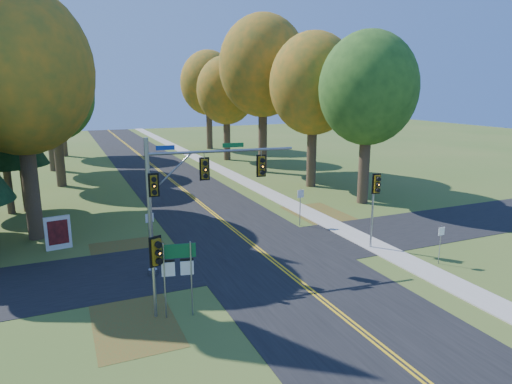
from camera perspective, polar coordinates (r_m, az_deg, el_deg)
name	(u,v)px	position (r m, az deg, el deg)	size (l,w,h in m)	color
ground	(277,265)	(23.15, 2.69, -9.04)	(160.00, 160.00, 0.00)	#3C5B20
road_main	(277,264)	(23.14, 2.69, -9.02)	(8.00, 160.00, 0.02)	black
road_cross	(261,251)	(24.83, 0.64, -7.44)	(60.00, 6.00, 0.02)	black
centerline_left	(276,264)	(23.10, 2.46, -9.03)	(0.10, 160.00, 0.01)	gold
centerline_right	(279,264)	(23.18, 2.91, -8.95)	(0.10, 160.00, 0.01)	gold
sidewalk_east	(378,247)	(26.29, 15.00, -6.67)	(1.60, 160.00, 0.06)	#9E998E
leaf_patch_w_near	(133,257)	(24.99, -15.18, -7.79)	(4.00, 6.00, 0.00)	brown
leaf_patch_e	(329,218)	(31.27, 9.08, -3.28)	(3.50, 8.00, 0.00)	brown
leaf_patch_w_far	(134,322)	(18.52, -15.00, -15.41)	(3.00, 5.00, 0.00)	brown
tree_w_a	(20,72)	(28.68, -27.44, 13.19)	(8.00, 8.00, 14.15)	#38281C
tree_e_a	(368,89)	(35.05, 13.86, 12.39)	(7.20, 7.20, 12.73)	#38281C
tree_w_b	(15,61)	(35.64, -27.89, 14.26)	(8.60, 8.60, 15.38)	#38281C
tree_e_b	(314,84)	(40.39, 7.23, 13.20)	(7.60, 7.60, 13.33)	#38281C
tree_w_c	(54,96)	(43.72, -23.92, 10.94)	(6.80, 6.80, 11.91)	#38281C
tree_e_c	(263,67)	(47.14, 0.91, 15.40)	(8.80, 8.80, 15.79)	#38281C
tree_w_d	(46,76)	(52.44, -24.77, 13.04)	(8.20, 8.20, 14.56)	#38281C
tree_e_d	(227,91)	(55.39, -3.70, 12.51)	(7.00, 7.00, 12.32)	#38281C
tree_w_e	(58,75)	(63.34, -23.55, 13.21)	(8.40, 8.40, 14.97)	#38281C
tree_e_e	(209,83)	(65.92, -5.94, 13.37)	(7.80, 7.80, 13.74)	#38281C
traffic_mast	(187,186)	(21.39, -8.57, 0.69)	(7.13, 1.04, 6.49)	gray
east_signal_pole	(375,192)	(25.17, 14.69, -0.02)	(0.49, 0.56, 4.22)	#9A9EA3
ped_signal_pole	(156,258)	(17.57, -12.43, -8.04)	(0.50, 0.60, 3.31)	#9B9EA4
route_sign_cluster	(178,265)	(17.69, -9.78, -8.94)	(1.39, 0.33, 3.02)	gray
info_kiosk	(58,233)	(27.17, -23.52, -4.71)	(1.35, 0.38, 1.85)	silver
reg_sign_e_north	(300,200)	(28.98, 5.57, -1.06)	(0.47, 0.09, 2.44)	gray
reg_sign_e_south	(441,238)	(24.55, 22.10, -5.36)	(0.38, 0.06, 1.98)	gray
reg_sign_w	(150,225)	(24.63, -13.13, -4.10)	(0.44, 0.12, 2.31)	gray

